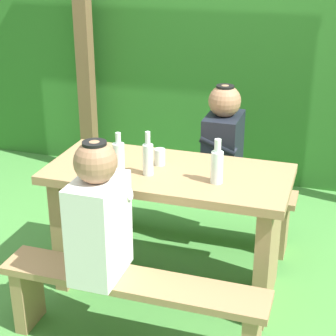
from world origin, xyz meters
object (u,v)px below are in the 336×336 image
Objects in this scene: person_white_shirt at (99,215)px; bottle_center at (148,158)px; picnic_table at (168,209)px; person_black_coat at (223,143)px; bottle_left at (217,165)px; bottle_right at (119,155)px; bench_near at (133,298)px; drinking_glass at (160,157)px; bench_far at (194,200)px.

person_white_shirt is 0.52m from bottle_center.
person_black_coat is (0.19, 0.59, 0.23)m from picnic_table.
bottle_center reaches higher than bottle_left.
bottle_right is at bearing 101.00° from person_white_shirt.
picnic_table is 1.95× the size of person_white_shirt.
bottle_center is at bearing 99.76° from bench_near.
person_white_shirt reaches higher than bench_near.
person_black_coat is (0.36, 1.19, 0.00)m from person_white_shirt.
bench_far is at bearing 82.51° from drinking_glass.
bottle_right reaches higher than picnic_table.
picnic_table is 0.64m from bench_near.
drinking_glass is 0.17m from bottle_center.
bottle_left reaches higher than picnic_table.
drinking_glass reaches higher than bench_far.
bench_near is 14.28× the size of drinking_glass.
drinking_glass is at bearing 138.67° from picnic_table.
bottle_right is at bearing 179.92° from bottle_left.
person_black_coat is at bearing 80.92° from bench_near.
bottle_right reaches higher than drinking_glass.
person_white_shirt is at bearing -79.00° from bottle_right.
bottle_right is at bearing -111.40° from bench_far.
bottle_center is (-0.39, -0.01, -0.00)m from bottle_left.
person_white_shirt is (-0.17, -0.59, 0.23)m from picnic_table.
drinking_glass is (-0.26, -0.53, 0.07)m from person_black_coat.
person_black_coat is at bearing 63.90° from drinking_glass.
person_white_shirt is at bearing 178.87° from bench_near.
person_black_coat reaches higher than drinking_glass.
bottle_center is at bearing -178.60° from bottle_left.
picnic_table reaches higher than bench_near.
picnic_table is at bearing 90.00° from bench_near.
bench_near is at bearing -80.24° from bottle_center.
bottle_center is (-0.09, 0.50, 0.57)m from bench_near.
person_black_coat is at bearing -1.00° from bench_far.
drinking_glass is at bearing 81.53° from person_white_shirt.
bottle_center is at bearing -132.33° from picnic_table.
picnic_table is at bearing -41.33° from drinking_glass.
bench_far is 5.49× the size of bottle_center.
person_white_shirt reaches higher than drinking_glass.
drinking_glass is (-0.07, 0.06, 0.30)m from picnic_table.
person_black_coat reaches higher than bottle_center.
bench_far is 0.92m from bottle_right.
bench_far is 0.75m from drinking_glass.
bench_near is at bearing -90.00° from bench_far.
picnic_table is 0.64m from bench_far.
person_black_coat is 0.70m from bottle_left.
picnic_table is 5.58× the size of bottle_left.
bench_near is 1.19m from bench_far.
person_black_coat reaches higher than bench_near.
bottle_left is at bearing -0.08° from bottle_right.
bench_near is at bearing -62.48° from bottle_right.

